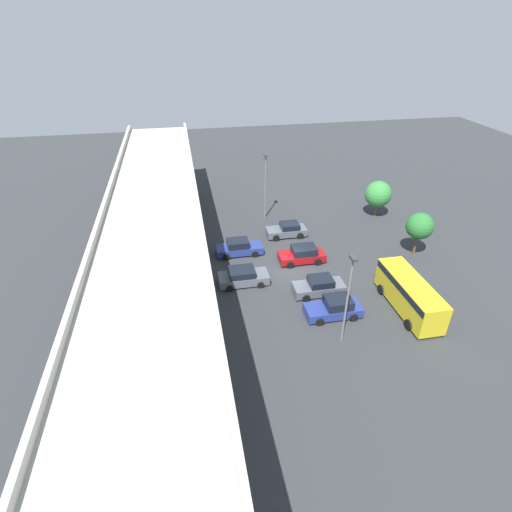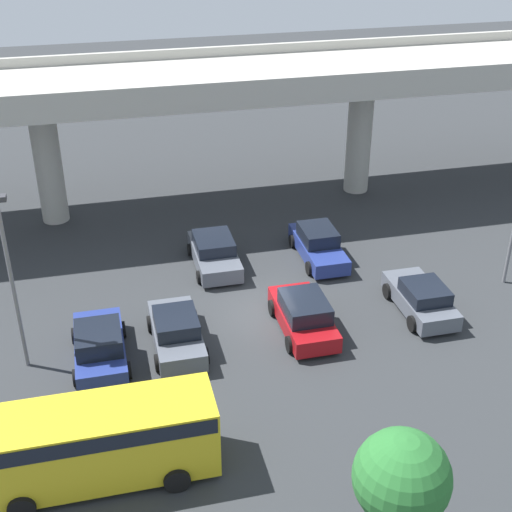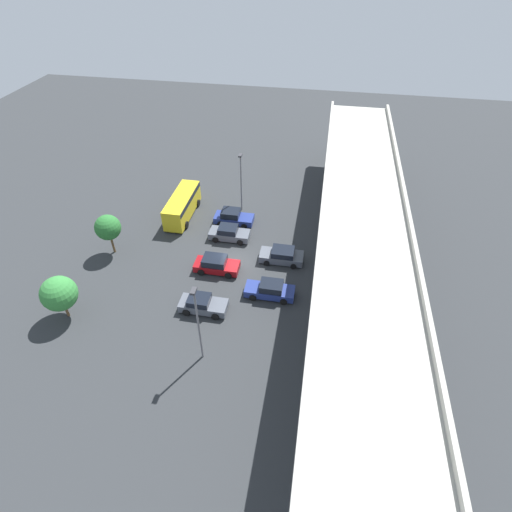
{
  "view_description": "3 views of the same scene",
  "coord_description": "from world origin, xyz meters",
  "px_view_note": "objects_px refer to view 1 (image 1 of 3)",
  "views": [
    {
      "loc": [
        -30.79,
        9.27,
        21.13
      ],
      "look_at": [
        0.88,
        3.18,
        1.47
      ],
      "focal_mm": 28.0,
      "sensor_mm": 36.0,
      "label": 1
    },
    {
      "loc": [
        -6.45,
        -25.53,
        17.54
      ],
      "look_at": [
        0.51,
        3.24,
        1.14
      ],
      "focal_mm": 50.0,
      "sensor_mm": 36.0,
      "label": 2
    },
    {
      "loc": [
        30.48,
        7.79,
        27.55
      ],
      "look_at": [
        0.77,
        2.41,
        1.96
      ],
      "focal_mm": 28.0,
      "sensor_mm": 36.0,
      "label": 3
    }
  ],
  "objects_px": {
    "parked_car_3": "(302,255)",
    "parked_car_4": "(239,248)",
    "shuttle_bus": "(410,293)",
    "tree_front_centre": "(378,194)",
    "parked_car_2": "(243,277)",
    "parked_car_5": "(287,230)",
    "tree_front_left": "(420,226)",
    "parked_car_0": "(334,308)",
    "lamp_post_mid_lot": "(265,182)",
    "lamp_post_near_aisle": "(348,294)",
    "parked_car_1": "(319,286)"
  },
  "relations": [
    {
      "from": "parked_car_4",
      "to": "lamp_post_mid_lot",
      "type": "bearing_deg",
      "value": 60.95
    },
    {
      "from": "parked_car_5",
      "to": "parked_car_2",
      "type": "bearing_deg",
      "value": 52.41
    },
    {
      "from": "lamp_post_mid_lot",
      "to": "parked_car_4",
      "type": "bearing_deg",
      "value": 150.95
    },
    {
      "from": "lamp_post_near_aisle",
      "to": "tree_front_centre",
      "type": "bearing_deg",
      "value": -31.2
    },
    {
      "from": "parked_car_2",
      "to": "lamp_post_near_aisle",
      "type": "height_order",
      "value": "lamp_post_near_aisle"
    },
    {
      "from": "tree_front_left",
      "to": "shuttle_bus",
      "type": "bearing_deg",
      "value": 147.01
    },
    {
      "from": "tree_front_left",
      "to": "parked_car_1",
      "type": "bearing_deg",
      "value": 111.12
    },
    {
      "from": "parked_car_3",
      "to": "parked_car_4",
      "type": "relative_size",
      "value": 0.97
    },
    {
      "from": "lamp_post_mid_lot",
      "to": "parked_car_0",
      "type": "bearing_deg",
      "value": -174.81
    },
    {
      "from": "parked_car_0",
      "to": "tree_front_left",
      "type": "xyz_separation_m",
      "value": [
        7.61,
        -11.41,
        2.48
      ]
    },
    {
      "from": "parked_car_5",
      "to": "tree_front_centre",
      "type": "relative_size",
      "value": 0.99
    },
    {
      "from": "lamp_post_near_aisle",
      "to": "tree_front_left",
      "type": "relative_size",
      "value": 1.6
    },
    {
      "from": "parked_car_3",
      "to": "lamp_post_near_aisle",
      "type": "relative_size",
      "value": 0.62
    },
    {
      "from": "tree_front_centre",
      "to": "parked_car_0",
      "type": "bearing_deg",
      "value": 145.67
    },
    {
      "from": "parked_car_1",
      "to": "lamp_post_mid_lot",
      "type": "xyz_separation_m",
      "value": [
        15.85,
        1.47,
        3.82
      ]
    },
    {
      "from": "parked_car_2",
      "to": "shuttle_bus",
      "type": "bearing_deg",
      "value": -25.87
    },
    {
      "from": "parked_car_0",
      "to": "parked_car_4",
      "type": "height_order",
      "value": "parked_car_0"
    },
    {
      "from": "parked_car_1",
      "to": "tree_front_left",
      "type": "distance_m",
      "value": 12.75
    },
    {
      "from": "parked_car_2",
      "to": "tree_front_centre",
      "type": "height_order",
      "value": "tree_front_centre"
    },
    {
      "from": "parked_car_0",
      "to": "tree_front_centre",
      "type": "xyz_separation_m",
      "value": [
        16.85,
        -11.5,
        2.08
      ]
    },
    {
      "from": "parked_car_1",
      "to": "lamp_post_mid_lot",
      "type": "relative_size",
      "value": 0.58
    },
    {
      "from": "parked_car_3",
      "to": "tree_front_centre",
      "type": "distance_m",
      "value": 14.5
    },
    {
      "from": "parked_car_3",
      "to": "tree_front_centre",
      "type": "relative_size",
      "value": 1.03
    },
    {
      "from": "parked_car_5",
      "to": "lamp_post_near_aisle",
      "type": "bearing_deg",
      "value": 89.55
    },
    {
      "from": "parked_car_0",
      "to": "parked_car_3",
      "type": "bearing_deg",
      "value": -88.84
    },
    {
      "from": "parked_car_4",
      "to": "tree_front_centre",
      "type": "bearing_deg",
      "value": 18.15
    },
    {
      "from": "parked_car_4",
      "to": "tree_front_centre",
      "type": "height_order",
      "value": "tree_front_centre"
    },
    {
      "from": "parked_car_1",
      "to": "shuttle_bus",
      "type": "xyz_separation_m",
      "value": [
        -3.44,
        -6.5,
        0.9
      ]
    },
    {
      "from": "parked_car_2",
      "to": "tree_front_centre",
      "type": "bearing_deg",
      "value": 31.35
    },
    {
      "from": "parked_car_5",
      "to": "lamp_post_near_aisle",
      "type": "xyz_separation_m",
      "value": [
        -16.81,
        0.13,
        3.64
      ]
    },
    {
      "from": "parked_car_5",
      "to": "tree_front_left",
      "type": "height_order",
      "value": "tree_front_left"
    },
    {
      "from": "parked_car_1",
      "to": "tree_front_centre",
      "type": "xyz_separation_m",
      "value": [
        13.74,
        -11.76,
        2.1
      ]
    },
    {
      "from": "lamp_post_mid_lot",
      "to": "tree_front_centre",
      "type": "height_order",
      "value": "lamp_post_mid_lot"
    },
    {
      "from": "tree_front_left",
      "to": "parked_car_5",
      "type": "bearing_deg",
      "value": 61.54
    },
    {
      "from": "parked_car_2",
      "to": "tree_front_left",
      "type": "xyz_separation_m",
      "value": [
        1.75,
        -17.94,
        2.53
      ]
    },
    {
      "from": "shuttle_bus",
      "to": "parked_car_1",
      "type": "bearing_deg",
      "value": -117.88
    },
    {
      "from": "parked_car_1",
      "to": "parked_car_5",
      "type": "distance_m",
      "value": 10.85
    },
    {
      "from": "parked_car_5",
      "to": "parked_car_3",
      "type": "bearing_deg",
      "value": 91.34
    },
    {
      "from": "parked_car_1",
      "to": "tree_front_centre",
      "type": "height_order",
      "value": "tree_front_centre"
    },
    {
      "from": "parked_car_0",
      "to": "lamp_post_mid_lot",
      "type": "bearing_deg",
      "value": -84.81
    },
    {
      "from": "parked_car_5",
      "to": "tree_front_centre",
      "type": "height_order",
      "value": "tree_front_centre"
    },
    {
      "from": "parked_car_4",
      "to": "shuttle_bus",
      "type": "height_order",
      "value": "shuttle_bus"
    },
    {
      "from": "parked_car_4",
      "to": "lamp_post_near_aisle",
      "type": "height_order",
      "value": "lamp_post_near_aisle"
    },
    {
      "from": "lamp_post_mid_lot",
      "to": "tree_front_left",
      "type": "relative_size",
      "value": 1.69
    },
    {
      "from": "lamp_post_near_aisle",
      "to": "shuttle_bus",
      "type": "bearing_deg",
      "value": -69.3
    },
    {
      "from": "lamp_post_near_aisle",
      "to": "tree_front_left",
      "type": "height_order",
      "value": "lamp_post_near_aisle"
    },
    {
      "from": "parked_car_3",
      "to": "shuttle_bus",
      "type": "bearing_deg",
      "value": 126.0
    },
    {
      "from": "lamp_post_mid_lot",
      "to": "tree_front_left",
      "type": "xyz_separation_m",
      "value": [
        -11.35,
        -13.13,
        -1.31
      ]
    },
    {
      "from": "parked_car_4",
      "to": "lamp_post_near_aisle",
      "type": "relative_size",
      "value": 0.64
    },
    {
      "from": "parked_car_3",
      "to": "shuttle_bus",
      "type": "relative_size",
      "value": 0.59
    }
  ]
}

